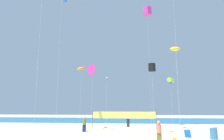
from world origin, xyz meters
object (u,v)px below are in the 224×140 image
Objects in this scene: kite_yellow_inflatable at (175,49)px; kite_magenta_delta at (92,70)px; kite_orange_inflatable at (81,69)px; beachgoer_navy_shirt at (128,120)px; kite_yellow_diamond at (107,79)px; trash_barrel at (214,134)px; beach_handbag at (175,140)px; beachgoer_olive_shirt at (84,123)px; volleyball_net at (124,116)px; kite_lime_tube at (171,80)px; beachgoer_coral_shirt at (159,131)px; kite_magenta_box at (148,11)px; kite_black_box at (152,67)px; folding_beach_chair at (188,135)px.

kite_yellow_inflatable is 14.97m from kite_magenta_delta.
kite_orange_inflatable reaches higher than kite_magenta_delta.
kite_yellow_diamond is (-3.18, 0.20, 5.95)m from beachgoer_navy_shirt.
trash_barrel is 0.12× the size of kite_magenta_delta.
kite_magenta_delta reaches higher than beach_handbag.
beachgoer_olive_shirt is 14.82m from kite_orange_inflatable.
volleyball_net is 8.07m from kite_lime_tube.
beachgoer_coral_shirt is 19.91m from kite_yellow_inflatable.
beachgoer_olive_shirt is at bearing -134.29° from volleyball_net.
beachgoer_coral_shirt is at bearing -153.59° from trash_barrel.
kite_magenta_box is 1.45× the size of kite_yellow_inflatable.
volleyball_net is at bearing -152.03° from kite_magenta_box.
kite_magenta_delta is (-7.04, 7.93, 6.46)m from beachgoer_coral_shirt.
volleyball_net is (4.31, 4.42, 0.71)m from beachgoer_olive_shirt.
kite_black_box is at bearing 146.64° from trash_barrel.
beachgoer_navy_shirt reaches higher than beach_handbag.
kite_black_box is (3.46, -5.54, 5.46)m from volleyball_net.
folding_beach_chair is 11.46m from volleyball_net.
kite_magenta_delta reaches higher than beachgoer_navy_shirt.
beach_handbag is at bearing -16.31° from beachgoer_navy_shirt.
kite_magenta_box reaches higher than beachgoer_olive_shirt.
kite_lime_tube is 0.84× the size of kite_magenta_delta.
beach_handbag is 19.20m from kite_yellow_inflatable.
folding_beach_chair is 16.17m from kite_yellow_diamond.
trash_barrel is 14.89m from kite_magenta_delta.
kite_yellow_inflatable is (4.38, 2.64, -5.45)m from kite_magenta_box.
kite_magenta_delta is at bearing -138.71° from volleyball_net.
folding_beach_chair is 0.10× the size of volleyball_net.
kite_yellow_inflatable is (-0.15, 13.36, 11.52)m from trash_barrel.
kite_black_box reaches higher than beachgoer_navy_shirt.
beach_handbag is at bearing -159.74° from trash_barrel.
beach_handbag is at bearing -64.98° from volleyball_net.
beachgoer_olive_shirt reaches higher than beachgoer_coral_shirt.
folding_beach_chair is at bearing -79.85° from kite_magenta_box.
kite_yellow_inflatable reaches higher than kite_lime_tube.
trash_barrel is 0.14× the size of kite_lime_tube.
kite_black_box is at bearing -58.05° from volleyball_net.
kite_black_box is 6.93m from kite_lime_tube.
beach_handbag is (1.36, 1.14, -0.79)m from beachgoer_coral_shirt.
folding_beach_chair is at bearing -59.02° from volleyball_net.
folding_beach_chair is 8.23m from kite_black_box.
kite_lime_tube is 9.32m from kite_yellow_diamond.
beachgoer_coral_shirt is 0.17× the size of kite_orange_inflatable.
beachgoer_navy_shirt is at bearing -30.58° from kite_orange_inflatable.
beach_handbag is at bearing -85.57° from kite_magenta_box.
beachgoer_olive_shirt is 0.22× the size of kite_magenta_delta.
kite_yellow_inflatable reaches higher than beachgoer_olive_shirt.
kite_magenta_delta is (-7.47, -5.26, -10.07)m from kite_magenta_box.
beach_handbag is (-1.17, -0.28, -0.34)m from folding_beach_chair.
kite_magenta_box is at bearing -2.97° from kite_yellow_diamond.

